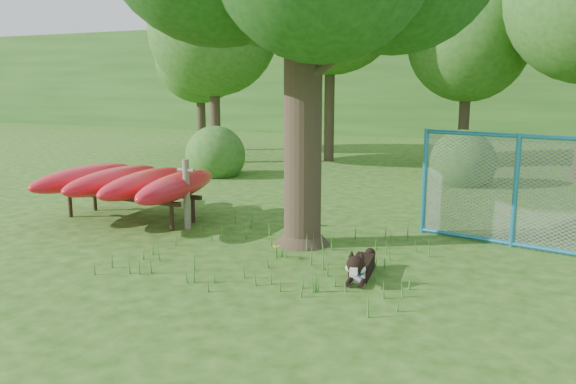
% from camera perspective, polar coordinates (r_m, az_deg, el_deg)
% --- Properties ---
extents(ground, '(80.00, 80.00, 0.00)m').
position_cam_1_polar(ground, '(8.40, -4.63, -8.04)').
color(ground, '#224C0F').
rests_on(ground, ground).
extents(wooden_post, '(0.36, 0.13, 1.34)m').
position_cam_1_polar(wooden_post, '(10.76, -10.26, -0.04)').
color(wooden_post, '#706754').
rests_on(wooden_post, ground).
extents(kayak_rack, '(3.37, 3.09, 1.03)m').
position_cam_1_polar(kayak_rack, '(11.75, -15.85, 1.03)').
color(kayak_rack, black).
rests_on(kayak_rack, ground).
extents(husky_dog, '(0.36, 1.14, 0.50)m').
position_cam_1_polar(husky_dog, '(8.07, 7.34, -7.55)').
color(husky_dog, black).
rests_on(husky_dog, ground).
extents(fence_section, '(3.24, 0.80, 3.21)m').
position_cam_1_polar(fence_section, '(10.10, 22.10, 0.10)').
color(fence_section, teal).
rests_on(fence_section, ground).
extents(wildflower_clump, '(0.11, 0.11, 0.24)m').
position_cam_1_polar(wildflower_clump, '(8.87, -1.22, -5.67)').
color(wildflower_clump, '#3D7E29').
rests_on(wildflower_clump, ground).
extents(bg_tree_a, '(4.40, 4.40, 6.70)m').
position_cam_1_polar(bg_tree_a, '(19.94, -7.62, 15.88)').
color(bg_tree_a, '#33261B').
rests_on(bg_tree_a, ground).
extents(bg_tree_c, '(4.00, 4.00, 6.12)m').
position_cam_1_polar(bg_tree_c, '(20.14, 17.86, 14.34)').
color(bg_tree_c, '#33261B').
rests_on(bg_tree_c, ground).
extents(bg_tree_f, '(3.60, 3.60, 5.55)m').
position_cam_1_polar(bg_tree_f, '(23.75, -8.97, 13.20)').
color(bg_tree_f, '#33261B').
rests_on(bg_tree_f, ground).
extents(shrub_left, '(1.80, 1.80, 1.80)m').
position_cam_1_polar(shrub_left, '(17.16, -7.33, 1.68)').
color(shrub_left, '#2A5C1E').
rests_on(shrub_left, ground).
extents(shrub_mid, '(1.80, 1.80, 1.80)m').
position_cam_1_polar(shrub_mid, '(16.29, 17.20, 0.79)').
color(shrub_mid, '#2A5C1E').
rests_on(shrub_mid, ground).
extents(wooded_hillside, '(80.00, 12.00, 6.00)m').
position_cam_1_polar(wooded_hillside, '(35.17, 18.07, 10.82)').
color(wooded_hillside, '#2A5C1E').
rests_on(wooded_hillside, ground).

